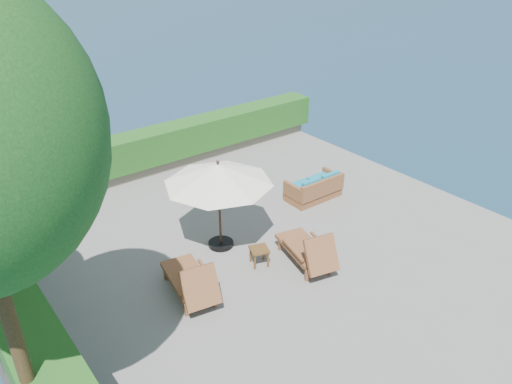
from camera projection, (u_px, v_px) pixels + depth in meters
ground at (266, 247)px, 12.13m from camera, size 12.00×12.00×0.00m
foundation at (266, 297)px, 12.86m from camera, size 12.00×12.00×3.00m
ocean at (265, 339)px, 13.54m from camera, size 600.00×600.00×0.00m
planter_wall_far at (157, 165)px, 15.96m from camera, size 12.00×0.60×0.36m
planter_wall_left at (26, 347)px, 9.01m from camera, size 0.60×12.00×0.36m
hedge_far at (155, 145)px, 15.64m from camera, size 12.40×0.90×1.00m
hedge_left at (18, 318)px, 8.70m from camera, size 0.90×12.40×1.00m
patio_umbrella at (218, 175)px, 11.31m from camera, size 2.59×2.59×2.28m
lounge_left at (191, 280)px, 10.31m from camera, size 1.04×1.88×1.03m
lounge_right at (308, 250)px, 11.30m from camera, size 1.12×1.89×1.02m
side_table at (259, 251)px, 11.37m from camera, size 0.52×0.52×0.43m
wicker_loveseat at (315, 189)px, 14.20m from camera, size 1.62×0.85×0.79m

